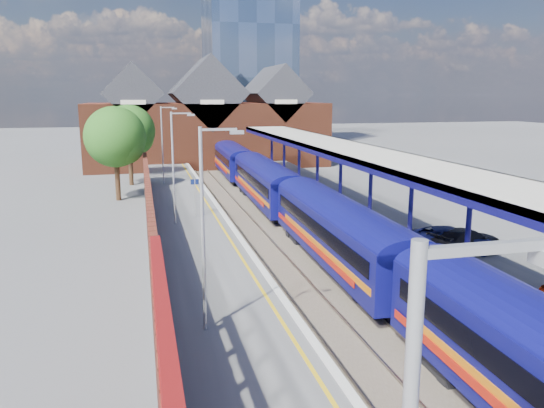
# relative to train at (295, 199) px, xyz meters

# --- Properties ---
(ground) EXTENTS (240.00, 240.00, 0.00)m
(ground) POSITION_rel_train_xyz_m (-1.49, 7.75, -2.12)
(ground) COLOR #5B5B5E
(ground) RESTS_ON ground
(ballast_bed) EXTENTS (6.00, 76.00, 0.06)m
(ballast_bed) POSITION_rel_train_xyz_m (-1.49, -2.25, -2.09)
(ballast_bed) COLOR #473D33
(ballast_bed) RESTS_ON ground
(rails) EXTENTS (4.51, 76.00, 0.14)m
(rails) POSITION_rel_train_xyz_m (-1.49, -2.25, -2.00)
(rails) COLOR slate
(rails) RESTS_ON ground
(left_platform) EXTENTS (5.00, 76.00, 1.00)m
(left_platform) POSITION_rel_train_xyz_m (-6.99, -2.25, -1.62)
(left_platform) COLOR #565659
(left_platform) RESTS_ON ground
(right_platform) EXTENTS (6.00, 76.00, 1.00)m
(right_platform) POSITION_rel_train_xyz_m (4.51, -2.25, -1.62)
(right_platform) COLOR #565659
(right_platform) RESTS_ON ground
(coping_left) EXTENTS (0.30, 76.00, 0.05)m
(coping_left) POSITION_rel_train_xyz_m (-4.64, -2.25, -1.10)
(coping_left) COLOR silver
(coping_left) RESTS_ON left_platform
(coping_right) EXTENTS (0.30, 76.00, 0.05)m
(coping_right) POSITION_rel_train_xyz_m (1.66, -2.25, -1.10)
(coping_right) COLOR silver
(coping_right) RESTS_ON right_platform
(yellow_line) EXTENTS (0.14, 76.00, 0.01)m
(yellow_line) POSITION_rel_train_xyz_m (-5.24, -2.25, -1.12)
(yellow_line) COLOR yellow
(yellow_line) RESTS_ON left_platform
(train) EXTENTS (3.18, 65.96, 3.45)m
(train) POSITION_rel_train_xyz_m (0.00, 0.00, 0.00)
(train) COLOR #0C0D5A
(train) RESTS_ON ground
(canopy) EXTENTS (4.50, 52.00, 4.48)m
(canopy) POSITION_rel_train_xyz_m (3.99, -0.30, 3.13)
(canopy) COLOR #120F59
(canopy) RESTS_ON right_platform
(lamp_post_b) EXTENTS (1.48, 0.18, 7.00)m
(lamp_post_b) POSITION_rel_train_xyz_m (-7.86, -16.25, 2.87)
(lamp_post_b) COLOR #A5A8AA
(lamp_post_b) RESTS_ON left_platform
(lamp_post_c) EXTENTS (1.48, 0.18, 7.00)m
(lamp_post_c) POSITION_rel_train_xyz_m (-7.86, -0.25, 2.87)
(lamp_post_c) COLOR #A5A8AA
(lamp_post_c) RESTS_ON left_platform
(lamp_post_d) EXTENTS (1.48, 0.18, 7.00)m
(lamp_post_d) POSITION_rel_train_xyz_m (-7.86, 15.75, 2.87)
(lamp_post_d) COLOR #A5A8AA
(lamp_post_d) RESTS_ON left_platform
(platform_sign) EXTENTS (0.55, 0.08, 2.50)m
(platform_sign) POSITION_rel_train_xyz_m (-6.49, 1.75, 0.57)
(platform_sign) COLOR #A5A8AA
(platform_sign) RESTS_ON left_platform
(brick_wall) EXTENTS (0.35, 50.00, 3.86)m
(brick_wall) POSITION_rel_train_xyz_m (-9.59, -8.71, 0.33)
(brick_wall) COLOR maroon
(brick_wall) RESTS_ON left_platform
(station_building) EXTENTS (30.00, 12.12, 13.78)m
(station_building) POSITION_rel_train_xyz_m (-1.49, 35.75, 3.33)
(station_building) COLOR maroon
(station_building) RESTS_ON ground
(glass_tower) EXTENTS (14.20, 14.20, 40.30)m
(glass_tower) POSITION_rel_train_xyz_m (8.51, 57.75, 18.08)
(glass_tower) COLOR slate
(glass_tower) RESTS_ON ground
(tree_near) EXTENTS (5.20, 5.20, 8.10)m
(tree_near) POSITION_rel_train_xyz_m (-11.84, 13.66, 3.23)
(tree_near) COLOR #382314
(tree_near) RESTS_ON ground
(tree_far) EXTENTS (5.20, 5.20, 8.10)m
(tree_far) POSITION_rel_train_xyz_m (-10.84, 21.66, 3.23)
(tree_far) COLOR #382314
(tree_far) RESTS_ON ground
(parked_car_dark) EXTENTS (4.68, 3.05, 1.26)m
(parked_car_dark) POSITION_rel_train_xyz_m (6.19, -10.22, -0.49)
(parked_car_dark) COLOR black
(parked_car_dark) RESTS_ON right_platform
(parked_car_blue) EXTENTS (4.99, 3.40, 1.27)m
(parked_car_blue) POSITION_rel_train_xyz_m (5.62, -9.88, -0.49)
(parked_car_blue) COLOR navy
(parked_car_blue) RESTS_ON right_platform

